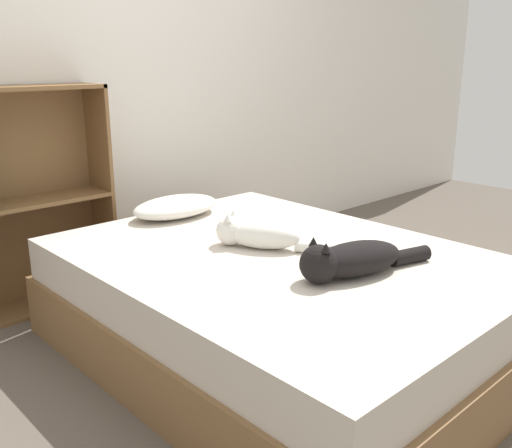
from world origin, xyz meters
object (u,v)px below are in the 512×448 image
(pillow, at_px, (176,207))
(cat_light, at_px, (255,234))
(bed, at_px, (279,305))
(bookshelf, at_px, (27,198))
(cat_dark, at_px, (350,260))

(pillow, height_order, cat_light, cat_light)
(bed, relative_size, bookshelf, 1.69)
(pillow, bearing_deg, cat_dark, -90.80)
(pillow, height_order, cat_dark, cat_dark)
(bed, bearing_deg, pillow, 87.89)
(cat_dark, height_order, bookshelf, bookshelf)
(cat_dark, bearing_deg, pillow, -75.82)
(cat_light, bearing_deg, cat_dark, 155.11)
(bed, relative_size, pillow, 3.97)
(cat_dark, relative_size, bookshelf, 0.52)
(cat_light, bearing_deg, bed, 158.82)
(cat_light, height_order, bookshelf, bookshelf)
(cat_dark, xyz_separation_m, bookshelf, (-0.57, 1.61, 0.05))
(bed, distance_m, cat_dark, 0.47)
(pillow, distance_m, bookshelf, 0.75)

